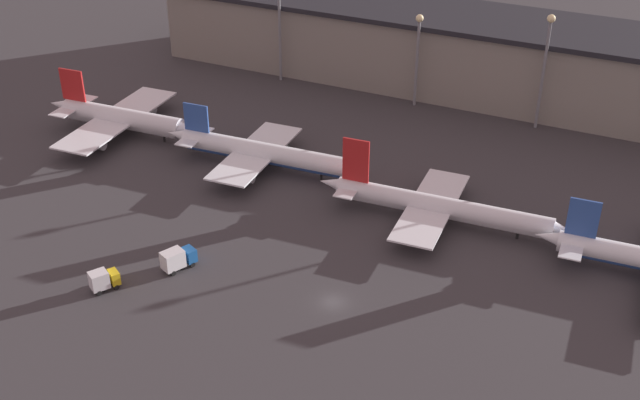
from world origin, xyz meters
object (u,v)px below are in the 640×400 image
airplane_0 (121,118)px  airplane_2 (439,207)px  service_vehicle_0 (103,280)px  service_vehicle_1 (177,259)px  airplane_1 (262,153)px

airplane_0 → airplane_2: airplane_2 is taller
airplane_0 → service_vehicle_0: 58.80m
airplane_0 → airplane_2: (75.64, -4.81, -0.53)m
service_vehicle_0 → service_vehicle_1: size_ratio=0.81×
airplane_2 → airplane_0: bearing=172.7°
airplane_1 → airplane_2: bearing=-9.8°
airplane_2 → service_vehicle_1: (-34.47, -33.26, -1.21)m
service_vehicle_0 → airplane_0: bearing=65.8°
airplane_2 → service_vehicle_0: bearing=-137.8°
airplane_0 → service_vehicle_0: airplane_0 is taller
airplane_0 → airplane_1: bearing=-4.6°
airplane_1 → service_vehicle_0: airplane_1 is taller
service_vehicle_0 → service_vehicle_1: service_vehicle_1 is taller
airplane_2 → service_vehicle_0: 60.27m
airplane_1 → service_vehicle_1: 37.85m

